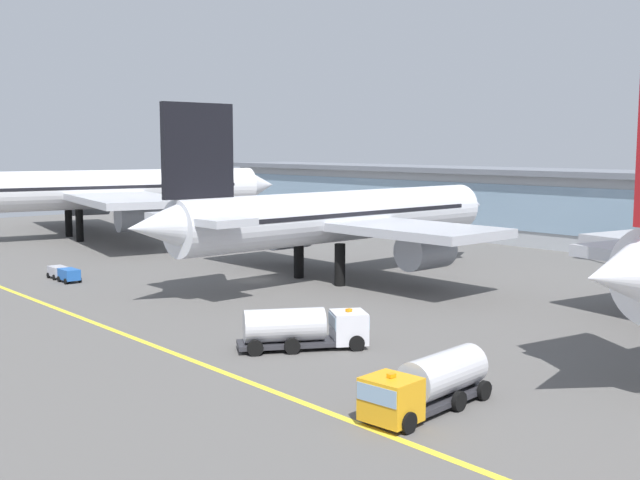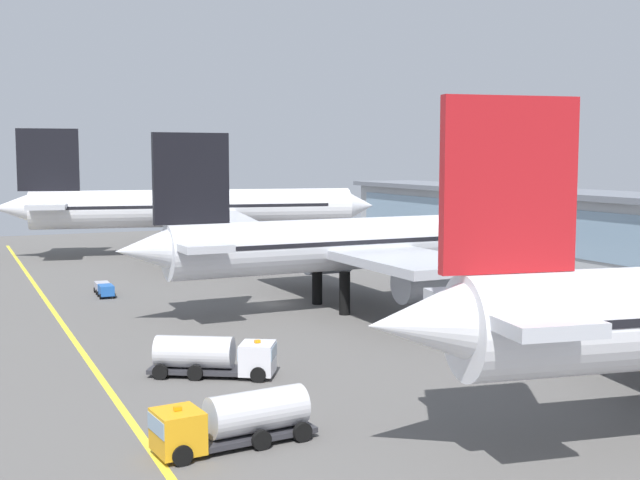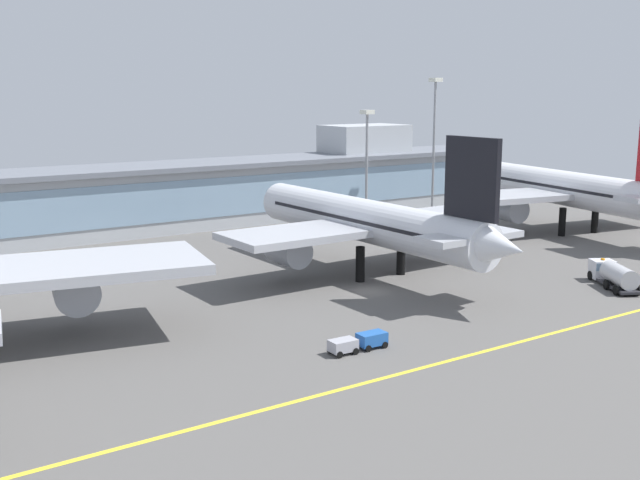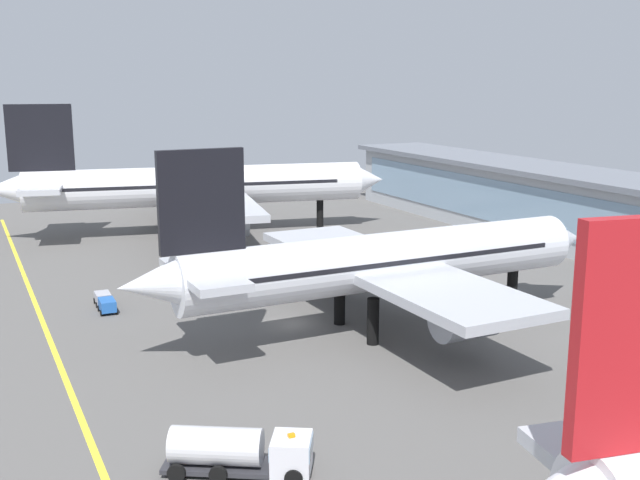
% 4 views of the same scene
% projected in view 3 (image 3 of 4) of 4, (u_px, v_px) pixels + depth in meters
% --- Properties ---
extents(ground_plane, '(182.20, 182.20, 0.00)m').
position_uv_depth(ground_plane, '(368.00, 291.00, 87.17)').
color(ground_plane, '#5B5956').
extents(taxiway_centreline_stripe, '(145.76, 0.50, 0.01)m').
position_uv_depth(taxiway_centreline_stripe, '(515.00, 343.00, 69.27)').
color(taxiway_centreline_stripe, yellow).
rests_on(taxiway_centreline_stripe, ground).
extents(terminal_building, '(133.14, 14.00, 15.95)m').
position_uv_depth(terminal_building, '(196.00, 192.00, 128.08)').
color(terminal_building, '#ADB2B7').
rests_on(terminal_building, ground).
extents(airliner_near_right, '(37.52, 49.46, 17.93)m').
position_uv_depth(airliner_near_right, '(366.00, 222.00, 94.50)').
color(airliner_near_right, black).
rests_on(airliner_near_right, ground).
extents(airliner_far_right, '(37.26, 50.33, 18.76)m').
position_uv_depth(airliner_far_right, '(567.00, 189.00, 122.85)').
color(airliner_far_right, black).
rests_on(airliner_far_right, ground).
extents(fuel_tanker_truck, '(6.69, 9.02, 2.90)m').
position_uv_depth(fuel_tanker_truck, '(613.00, 274.00, 89.02)').
color(fuel_tanker_truck, black).
rests_on(fuel_tanker_truck, ground).
extents(service_truck_far, '(5.64, 1.86, 1.40)m').
position_uv_depth(service_truck_far, '(359.00, 342.00, 67.21)').
color(service_truck_far, black).
rests_on(service_truck_far, ground).
extents(apron_light_mast_west, '(1.80, 1.80, 19.41)m').
position_uv_depth(apron_light_mast_west, '(367.00, 148.00, 126.61)').
color(apron_light_mast_west, gray).
rests_on(apron_light_mast_west, ground).
extents(apron_light_mast_centre, '(1.80, 1.80, 24.77)m').
position_uv_depth(apron_light_mast_centre, '(434.00, 127.00, 137.11)').
color(apron_light_mast_centre, gray).
rests_on(apron_light_mast_centre, ground).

